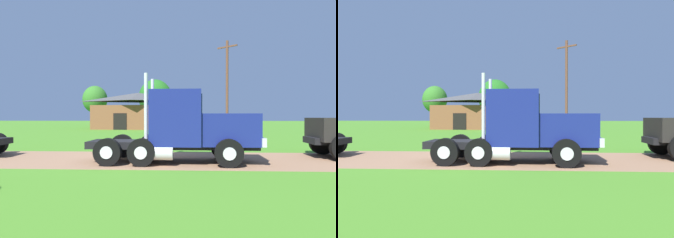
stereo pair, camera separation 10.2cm
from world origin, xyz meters
TOP-DOWN VIEW (x-y plane):
  - ground_plane at (0.00, 0.00)m, footprint 200.00×200.00m
  - dirt_track at (0.00, 0.00)m, footprint 120.00×5.05m
  - truck_foreground_white at (1.72, -0.73)m, footprint 6.75×2.78m
  - shed_building at (-4.91, 29.29)m, footprint 12.79×6.93m
  - utility_pole_near at (5.81, 17.18)m, footprint 1.79×1.51m
  - tree_left at (-13.85, 38.52)m, footprint 4.26×4.26m
  - tree_mid at (-3.14, 36.36)m, footprint 5.46×5.46m

SIDE VIEW (x-z plane):
  - ground_plane at x=0.00m, z-range 0.00..0.00m
  - dirt_track at x=0.00m, z-range 0.00..0.01m
  - truck_foreground_white at x=1.72m, z-range -0.36..3.05m
  - shed_building at x=-4.91m, z-range -0.08..5.02m
  - tree_left at x=-13.85m, z-range 1.17..8.23m
  - tree_mid at x=-3.14m, z-range 0.91..8.74m
  - utility_pole_near at x=5.81m, z-range 0.26..9.51m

